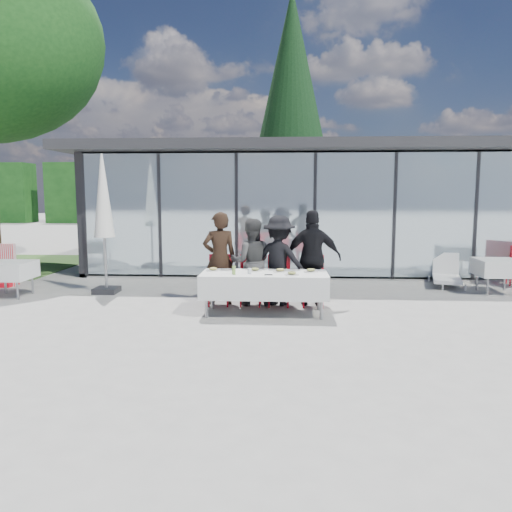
# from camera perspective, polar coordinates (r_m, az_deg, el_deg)

# --- Properties ---
(ground) EXTENTS (90.00, 90.00, 0.00)m
(ground) POSITION_cam_1_polar(r_m,az_deg,el_deg) (8.68, 1.20, -7.26)
(ground) COLOR gray
(ground) RESTS_ON ground
(pavilion) EXTENTS (14.80, 8.80, 3.44)m
(pavilion) POSITION_cam_1_polar(r_m,az_deg,el_deg) (16.65, 9.33, 7.02)
(pavilion) COLOR gray
(pavilion) RESTS_ON ground
(treeline) EXTENTS (62.50, 2.00, 4.40)m
(treeline) POSITION_cam_1_polar(r_m,az_deg,el_deg) (36.48, -0.17, 7.23)
(treeline) COLOR #123B13
(treeline) RESTS_ON ground
(dining_table) EXTENTS (2.26, 0.96, 0.75)m
(dining_table) POSITION_cam_1_polar(r_m,az_deg,el_deg) (8.97, 0.97, -3.27)
(dining_table) COLOR silver
(dining_table) RESTS_ON ground
(diner_a) EXTENTS (0.82, 0.82, 1.81)m
(diner_a) POSITION_cam_1_polar(r_m,az_deg,el_deg) (9.74, -4.18, -0.27)
(diner_a) COLOR black
(diner_a) RESTS_ON ground
(diner_chair_a) EXTENTS (0.44, 0.44, 0.97)m
(diner_chair_a) POSITION_cam_1_polar(r_m,az_deg,el_deg) (9.78, -4.16, -2.41)
(diner_chair_a) COLOR red
(diner_chair_a) RESTS_ON ground
(diner_b) EXTENTS (0.88, 0.88, 1.68)m
(diner_b) POSITION_cam_1_polar(r_m,az_deg,el_deg) (9.68, -0.56, -0.68)
(diner_b) COLOR #434343
(diner_b) RESTS_ON ground
(diner_chair_b) EXTENTS (0.44, 0.44, 0.97)m
(diner_chair_b) POSITION_cam_1_polar(r_m,az_deg,el_deg) (9.72, -0.56, -2.45)
(diner_chair_b) COLOR red
(diner_chair_b) RESTS_ON ground
(diner_c) EXTENTS (1.44, 1.44, 1.74)m
(diner_c) POSITION_cam_1_polar(r_m,az_deg,el_deg) (9.66, 2.64, -0.52)
(diner_c) COLOR black
(diner_c) RESTS_ON ground
(diner_chair_c) EXTENTS (0.44, 0.44, 0.97)m
(diner_chair_c) POSITION_cam_1_polar(r_m,az_deg,el_deg) (9.70, 2.63, -2.48)
(diner_chair_c) COLOR red
(diner_chair_c) RESTS_ON ground
(diner_d) EXTENTS (1.11, 1.11, 1.85)m
(diner_d) POSITION_cam_1_polar(r_m,az_deg,el_deg) (9.66, 6.52, -0.24)
(diner_d) COLOR black
(diner_d) RESTS_ON ground
(diner_chair_d) EXTENTS (0.44, 0.44, 0.97)m
(diner_chair_d) POSITION_cam_1_polar(r_m,az_deg,el_deg) (9.71, 6.49, -2.51)
(diner_chair_d) COLOR red
(diner_chair_d) RESTS_ON ground
(plate_a) EXTENTS (0.26, 0.26, 0.07)m
(plate_a) POSITION_cam_1_polar(r_m,az_deg,el_deg) (9.17, -4.93, -1.56)
(plate_a) COLOR silver
(plate_a) RESTS_ON dining_table
(plate_b) EXTENTS (0.26, 0.26, 0.07)m
(plate_b) POSITION_cam_1_polar(r_m,az_deg,el_deg) (9.10, -0.13, -1.59)
(plate_b) COLOR silver
(plate_b) RESTS_ON dining_table
(plate_c) EXTENTS (0.26, 0.26, 0.07)m
(plate_c) POSITION_cam_1_polar(r_m,az_deg,el_deg) (9.03, 2.79, -1.68)
(plate_c) COLOR silver
(plate_c) RESTS_ON dining_table
(plate_d) EXTENTS (0.26, 0.26, 0.07)m
(plate_d) POSITION_cam_1_polar(r_m,az_deg,el_deg) (9.06, 6.29, -1.68)
(plate_d) COLOR silver
(plate_d) RESTS_ON dining_table
(plate_extra) EXTENTS (0.26, 0.26, 0.07)m
(plate_extra) POSITION_cam_1_polar(r_m,az_deg,el_deg) (8.69, 4.12, -2.03)
(plate_extra) COLOR silver
(plate_extra) RESTS_ON dining_table
(juice_bottle) EXTENTS (0.06, 0.06, 0.15)m
(juice_bottle) POSITION_cam_1_polar(r_m,az_deg,el_deg) (8.75, -2.55, -1.62)
(juice_bottle) COLOR #79A545
(juice_bottle) RESTS_ON dining_table
(drinking_glasses) EXTENTS (0.07, 0.07, 0.10)m
(drinking_glasses) POSITION_cam_1_polar(r_m,az_deg,el_deg) (8.81, -0.74, -1.73)
(drinking_glasses) COLOR silver
(drinking_glasses) RESTS_ON dining_table
(folded_eyeglasses) EXTENTS (0.14, 0.03, 0.01)m
(folded_eyeglasses) POSITION_cam_1_polar(r_m,az_deg,el_deg) (8.68, 1.44, -2.15)
(folded_eyeglasses) COLOR black
(folded_eyeglasses) RESTS_ON dining_table
(spare_table_left) EXTENTS (0.86, 0.86, 0.74)m
(spare_table_left) POSITION_cam_1_polar(r_m,az_deg,el_deg) (11.66, -26.28, -1.51)
(spare_table_left) COLOR silver
(spare_table_left) RESTS_ON ground
(spare_table_right) EXTENTS (0.86, 0.86, 0.74)m
(spare_table_right) POSITION_cam_1_polar(r_m,az_deg,el_deg) (12.05, 25.84, -1.22)
(spare_table_right) COLOR silver
(spare_table_right) RESTS_ON ground
(market_umbrella) EXTENTS (0.50, 0.50, 3.00)m
(market_umbrella) POSITION_cam_1_polar(r_m,az_deg,el_deg) (11.22, -17.05, 5.68)
(market_umbrella) COLOR black
(market_umbrella) RESTS_ON ground
(lounger) EXTENTS (0.91, 1.44, 0.72)m
(lounger) POSITION_cam_1_polar(r_m,az_deg,el_deg) (12.70, 20.92, -1.94)
(lounger) COLOR white
(lounger) RESTS_ON ground
(conifer_tree) EXTENTS (4.00, 4.00, 10.50)m
(conifer_tree) POSITION_cam_1_polar(r_m,az_deg,el_deg) (21.74, 4.07, 17.28)
(conifer_tree) COLOR #382316
(conifer_tree) RESTS_ON ground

